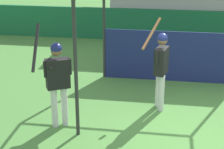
% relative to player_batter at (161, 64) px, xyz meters
% --- Properties ---
extents(ground_plane, '(60.00, 60.00, 0.00)m').
position_rel_player_batter_xyz_m(ground_plane, '(0.77, -1.15, -1.04)').
color(ground_plane, '#477F38').
extents(outfield_wall, '(24.00, 0.12, 1.12)m').
position_rel_player_batter_xyz_m(outfield_wall, '(0.77, 5.29, -0.47)').
color(outfield_wall, '#196038').
rests_on(outfield_wall, ground).
extents(batting_cage, '(3.52, 3.12, 2.64)m').
position_rel_player_batter_xyz_m(batting_cage, '(0.21, 1.14, 0.11)').
color(batting_cage, '#282828').
rests_on(batting_cage, ground).
extents(player_batter, '(0.60, 0.93, 1.91)m').
position_rel_player_batter_xyz_m(player_batter, '(0.00, 0.00, 0.00)').
color(player_batter, silver).
rests_on(player_batter, ground).
extents(player_waiting, '(0.66, 0.66, 2.09)m').
position_rel_player_batter_xyz_m(player_waiting, '(-1.96, -1.10, 0.02)').
color(player_waiting, silver).
rests_on(player_waiting, ground).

